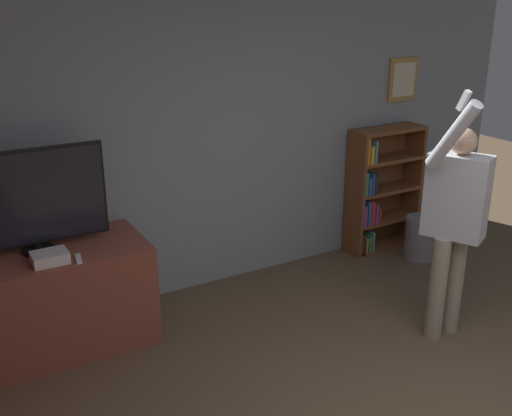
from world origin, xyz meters
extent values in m
cube|color=gray|center=(0.00, 3.13, 1.35)|extent=(6.72, 0.06, 2.70)
cube|color=#AD8942|center=(2.11, 3.08, 1.70)|extent=(0.36, 0.02, 0.42)
cube|color=beige|center=(2.11, 3.07, 1.70)|extent=(0.28, 0.01, 0.33)
cube|color=brown|center=(-1.57, 2.71, 0.39)|extent=(1.49, 0.70, 0.78)
cylinder|color=black|center=(-1.57, 2.74, 0.79)|extent=(0.22, 0.22, 0.03)
cylinder|color=black|center=(-1.57, 2.74, 0.83)|extent=(0.06, 0.06, 0.05)
cube|color=black|center=(-1.57, 2.74, 1.18)|extent=(1.03, 0.04, 0.69)
cube|color=black|center=(-1.57, 2.72, 1.18)|extent=(1.00, 0.01, 0.65)
cube|color=white|center=(-1.54, 2.51, 0.82)|extent=(0.24, 0.18, 0.08)
cube|color=white|center=(-1.36, 2.45, 0.79)|extent=(0.06, 0.14, 0.02)
cube|color=brown|center=(1.46, 2.94, 0.63)|extent=(0.04, 0.28, 1.26)
cube|color=brown|center=(2.21, 2.94, 0.63)|extent=(0.04, 0.28, 1.26)
cube|color=brown|center=(1.83, 3.07, 0.63)|extent=(0.79, 0.01, 1.26)
cube|color=brown|center=(1.83, 2.94, 0.02)|extent=(0.72, 0.28, 0.04)
cube|color=brown|center=(1.83, 2.94, 0.32)|extent=(0.72, 0.28, 0.04)
cube|color=brown|center=(1.83, 2.94, 0.63)|extent=(0.72, 0.28, 0.04)
cube|color=brown|center=(1.83, 2.94, 0.95)|extent=(0.72, 0.28, 0.04)
cube|color=brown|center=(1.83, 2.94, 1.25)|extent=(0.72, 0.28, 0.04)
cube|color=#232328|center=(1.50, 2.92, 0.11)|extent=(0.04, 0.24, 0.18)
cube|color=orange|center=(1.54, 2.90, 0.11)|extent=(0.02, 0.21, 0.18)
cube|color=#338447|center=(1.58, 2.90, 0.11)|extent=(0.03, 0.21, 0.19)
cube|color=#5B8E99|center=(1.63, 2.90, 0.13)|extent=(0.02, 0.21, 0.22)
cube|color=#7A3889|center=(1.50, 2.90, 0.44)|extent=(0.04, 0.20, 0.21)
cube|color=#2D569E|center=(1.55, 2.91, 0.46)|extent=(0.03, 0.22, 0.25)
cube|color=red|center=(1.59, 2.90, 0.45)|extent=(0.04, 0.21, 0.23)
cube|color=#7A3889|center=(1.65, 2.92, 0.44)|extent=(0.03, 0.25, 0.20)
cube|color=red|center=(1.68, 2.89, 0.41)|extent=(0.02, 0.20, 0.16)
cube|color=#338447|center=(1.49, 2.92, 0.77)|extent=(0.03, 0.26, 0.23)
cube|color=#2D569E|center=(1.53, 2.93, 0.74)|extent=(0.04, 0.26, 0.18)
cube|color=#2D569E|center=(1.57, 2.93, 0.76)|extent=(0.02, 0.26, 0.21)
cube|color=#232328|center=(1.61, 2.90, 0.75)|extent=(0.04, 0.22, 0.20)
cube|color=orange|center=(1.49, 2.92, 1.09)|extent=(0.02, 0.25, 0.25)
cube|color=gold|center=(1.53, 2.91, 1.05)|extent=(0.04, 0.23, 0.17)
cube|color=#5B8E99|center=(1.58, 2.92, 1.08)|extent=(0.02, 0.25, 0.22)
cylinder|color=gray|center=(1.02, 1.40, 0.41)|extent=(0.13, 0.13, 0.82)
cylinder|color=gray|center=(1.20, 1.40, 0.41)|extent=(0.13, 0.13, 0.82)
cube|color=#B7BCC6|center=(1.11, 1.40, 1.13)|extent=(0.39, 0.48, 0.62)
sphere|color=tan|center=(1.11, 1.40, 1.53)|extent=(0.19, 0.19, 0.19)
cylinder|color=#B7BCC6|center=(1.35, 1.40, 1.12)|extent=(0.09, 0.09, 0.57)
cylinder|color=#B7BCC6|center=(0.87, 1.29, 1.63)|extent=(0.09, 0.40, 0.52)
cube|color=white|center=(0.87, 1.23, 1.86)|extent=(0.04, 0.09, 0.14)
cylinder|color=gray|center=(1.99, 2.53, 0.21)|extent=(0.30, 0.30, 0.43)
camera|label=1|loc=(-2.18, -1.40, 2.51)|focal=42.00mm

